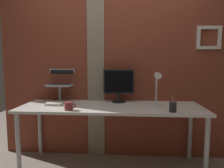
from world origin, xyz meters
TOP-DOWN VIEW (x-y plane):
  - ground_plane at (0.00, 0.00)m, footprint 6.00×6.00m
  - brick_wall_back at (0.00, 0.40)m, footprint 3.04×0.16m
  - desk at (0.00, -0.01)m, footprint 2.15×0.70m
  - monitor at (0.08, 0.22)m, footprint 0.39×0.18m
  - laptop_stand at (-0.69, 0.22)m, footprint 0.28×0.22m
  - laptop at (-0.69, 0.29)m, footprint 0.34×0.27m
  - desk_lamp at (0.53, -0.06)m, footprint 0.12×0.20m
  - pen_cup at (0.67, -0.26)m, footprint 0.07×0.07m
  - coffee_mug at (-0.44, -0.26)m, footprint 0.13×0.09m
  - paper_clutter_stack at (-0.68, -0.01)m, footprint 0.20×0.14m

SIDE VIEW (x-z plane):
  - ground_plane at x=0.00m, z-range 0.00..0.00m
  - desk at x=0.00m, z-range 0.31..1.08m
  - paper_clutter_stack at x=-0.68m, z-range 0.76..0.79m
  - coffee_mug at x=-0.44m, z-range 0.76..0.85m
  - pen_cup at x=0.67m, z-range 0.73..0.90m
  - laptop_stand at x=-0.69m, z-range 0.80..1.01m
  - monitor at x=0.08m, z-range 0.80..1.22m
  - desk_lamp at x=0.53m, z-range 0.81..1.22m
  - laptop at x=-0.69m, z-range 0.93..1.14m
  - brick_wall_back at x=0.00m, z-range 0.00..2.39m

